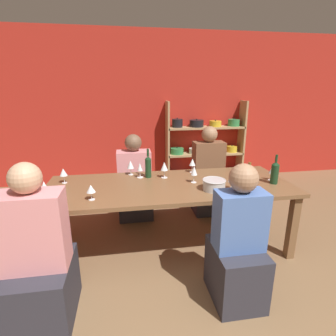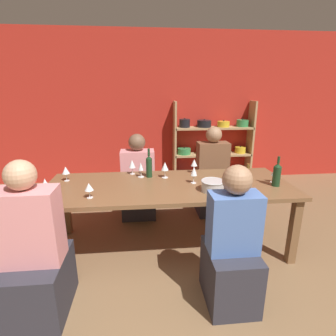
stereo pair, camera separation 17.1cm
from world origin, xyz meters
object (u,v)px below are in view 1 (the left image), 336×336
shelf_unit (205,150)px  wine_glass_red_f (192,163)px  wine_glass_empty_a (44,186)px  wine_glass_red_a (194,171)px  wine_glass_red_e (130,165)px  wine_bottle_dark (248,183)px  wine_glass_red_b (140,168)px  mixing_bowl (214,184)px  person_far_a (135,186)px  person_far_b (207,181)px  wine_glass_white_c (63,173)px  wine_glass_white_b (272,170)px  wine_glass_red_d (232,178)px  person_near_b (40,266)px  wine_glass_red_c (164,167)px  wine_glass_white_a (91,189)px  dining_table (170,191)px  wine_bottle_green (275,172)px  wine_bottle_amber (148,166)px  person_near_a (237,252)px

shelf_unit → wine_glass_red_f: size_ratio=8.95×
shelf_unit → wine_glass_empty_a: 3.19m
wine_glass_red_a → wine_glass_red_e: bearing=150.1°
shelf_unit → wine_bottle_dark: size_ratio=4.58×
wine_glass_red_b → mixing_bowl: bearing=-35.6°
person_far_a → person_far_b: size_ratio=0.93×
wine_glass_red_e → person_far_a: (0.05, 0.48, -0.45)m
wine_glass_white_c → person_far_b: bearing=19.1°
wine_glass_white_b → wine_glass_red_f: bearing=152.4°
wine_glass_red_d → person_near_b: size_ratio=0.13×
wine_glass_red_a → wine_glass_empty_a: (-1.47, -0.13, -0.03)m
wine_bottle_dark → wine_glass_white_c: (-1.77, 0.65, -0.01)m
wine_bottle_dark → person_far_b: size_ratio=0.27×
wine_glass_red_c → wine_glass_empty_a: bearing=-163.8°
wine_bottle_dark → wine_glass_white_a: (-1.43, 0.14, -0.02)m
wine_glass_white_b → wine_glass_red_c: bearing=167.0°
mixing_bowl → wine_glass_red_a: bearing=120.3°
dining_table → wine_glass_empty_a: wine_glass_empty_a is taller
wine_glass_white_c → wine_glass_red_d: size_ratio=1.02×
wine_glass_red_a → wine_glass_red_e: 0.76m
wine_glass_red_c → wine_glass_red_e: size_ratio=1.06×
wine_bottle_green → wine_glass_red_a: size_ratio=1.70×
wine_glass_red_e → wine_glass_red_b: bearing=-49.7°
wine_bottle_dark → wine_glass_red_d: 0.22m
person_far_a → person_near_b: size_ratio=0.91×
wine_bottle_amber → person_far_b: 1.14m
wine_glass_red_e → wine_glass_red_a: bearing=-29.9°
dining_table → mixing_bowl: (0.41, -0.23, 0.13)m
dining_table → person_near_a: person_near_a is taller
wine_bottle_green → person_far_b: bearing=112.1°
wine_glass_red_a → wine_glass_red_f: wine_glass_red_a is taller
wine_glass_red_d → person_far_b: size_ratio=0.13×
wine_glass_white_b → person_near_b: 2.39m
wine_glass_red_c → person_near_b: size_ratio=0.15×
wine_glass_empty_a → person_near_b: bearing=-81.4°
wine_glass_red_b → wine_glass_red_e: size_ratio=0.99×
person_near_a → wine_bottle_amber: bearing=119.0°
shelf_unit → wine_glass_white_a: size_ratio=10.46×
wine_glass_red_e → wine_glass_red_f: size_ratio=1.03×
person_far_a → wine_glass_empty_a: bearing=48.8°
person_far_b → wine_glass_white_c: bearing=19.1°
shelf_unit → person_near_a: bearing=-101.8°
dining_table → wine_glass_red_a: (0.27, 0.01, 0.20)m
person_near_a → wine_glass_red_b: bearing=122.4°
wine_glass_red_c → wine_glass_white_c: bearing=-179.9°
wine_glass_white_c → person_near_a: (1.52, -1.06, -0.42)m
dining_table → wine_glass_red_d: (0.59, -0.22, 0.19)m
mixing_bowl → wine_glass_red_c: (-0.43, 0.45, 0.07)m
wine_glass_white_b → wine_glass_red_e: bearing=164.0°
wine_bottle_amber → wine_glass_red_d: 0.93m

